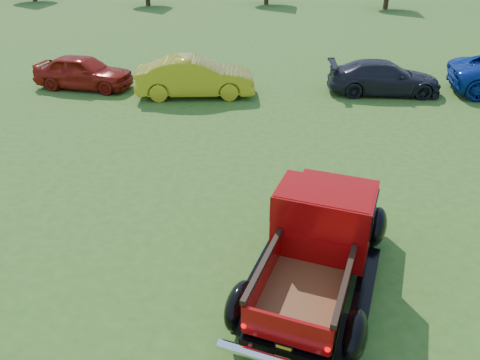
{
  "coord_description": "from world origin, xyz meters",
  "views": [
    {
      "loc": [
        0.77,
        -7.85,
        5.58
      ],
      "look_at": [
        -0.44,
        0.2,
        1.11
      ],
      "focal_mm": 35.0,
      "sensor_mm": 36.0,
      "label": 1
    }
  ],
  "objects": [
    {
      "name": "show_car_yellow",
      "position": [
        -3.32,
        8.37,
        0.7
      ],
      "size": [
        4.46,
        2.27,
        1.4
      ],
      "primitive_type": "imported",
      "rotation": [
        0.0,
        0.0,
        1.76
      ],
      "color": "#B4A118",
      "rests_on": "ground"
    },
    {
      "name": "pickup_truck",
      "position": [
        1.19,
        -0.99,
        0.8
      ],
      "size": [
        2.9,
        4.81,
        1.69
      ],
      "rotation": [
        0.0,
        0.0,
        -0.21
      ],
      "color": "black",
      "rests_on": "ground"
    },
    {
      "name": "show_car_red",
      "position": [
        -7.76,
        8.65,
        0.63
      ],
      "size": [
        3.82,
        1.76,
        1.27
      ],
      "primitive_type": "imported",
      "rotation": [
        0.0,
        0.0,
        1.5
      ],
      "color": "maroon",
      "rests_on": "ground"
    },
    {
      "name": "show_car_grey",
      "position": [
        3.5,
        9.7,
        0.6
      ],
      "size": [
        4.23,
        2.02,
        1.19
      ],
      "primitive_type": "imported",
      "rotation": [
        0.0,
        0.0,
        1.66
      ],
      "color": "black",
      "rests_on": "ground"
    },
    {
      "name": "ground",
      "position": [
        0.0,
        0.0,
        0.0
      ],
      "size": [
        120.0,
        120.0,
        0.0
      ],
      "primitive_type": "plane",
      "color": "#2C5518",
      "rests_on": "ground"
    }
  ]
}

